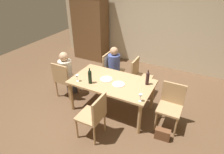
# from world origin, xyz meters

# --- Properties ---
(ground_plane) EXTENTS (10.00, 10.00, 0.00)m
(ground_plane) POSITION_xyz_m (0.00, 0.00, 0.00)
(ground_plane) COLOR brown
(rear_room_partition) EXTENTS (6.40, 0.12, 2.70)m
(rear_room_partition) POSITION_xyz_m (0.00, 2.68, 1.35)
(rear_room_partition) COLOR beige
(rear_room_partition) RESTS_ON ground_plane
(armoire_cabinet) EXTENTS (1.18, 0.62, 2.18)m
(armoire_cabinet) POSITION_xyz_m (-1.96, 2.23, 1.10)
(armoire_cabinet) COLOR brown
(armoire_cabinet) RESTS_ON ground_plane
(dining_table) EXTENTS (1.72, 0.97, 0.74)m
(dining_table) POSITION_xyz_m (0.00, 0.00, 0.65)
(dining_table) COLOR tan
(dining_table) RESTS_ON ground_plane
(chair_far_left) EXTENTS (0.46, 0.44, 0.92)m
(chair_far_left) POSITION_xyz_m (-0.51, 0.86, 0.59)
(chair_far_left) COLOR tan
(chair_far_left) RESTS_ON ground_plane
(chair_left_end) EXTENTS (0.44, 0.44, 0.92)m
(chair_left_end) POSITION_xyz_m (-1.24, -0.09, 0.53)
(chair_left_end) COLOR tan
(chair_left_end) RESTS_ON ground_plane
(chair_far_right) EXTENTS (0.44, 0.44, 0.92)m
(chair_far_right) POSITION_xyz_m (0.30, 0.86, 0.53)
(chair_far_right) COLOR tan
(chair_far_right) RESTS_ON ground_plane
(chair_near) EXTENTS (0.44, 0.44, 0.92)m
(chair_near) POSITION_xyz_m (0.09, -0.86, 0.53)
(chair_near) COLOR tan
(chair_near) RESTS_ON ground_plane
(chair_right_end) EXTENTS (0.44, 0.44, 0.92)m
(chair_right_end) POSITION_xyz_m (1.24, 0.09, 0.53)
(chair_right_end) COLOR tan
(chair_right_end) RESTS_ON ground_plane
(person_woman_host) EXTENTS (0.35, 0.30, 1.13)m
(person_woman_host) POSITION_xyz_m (-0.36, 0.86, 0.65)
(person_woman_host) COLOR #33333D
(person_woman_host) RESTS_ON ground_plane
(person_man_bearded) EXTENTS (0.31, 0.36, 1.15)m
(person_man_bearded) POSITION_xyz_m (-1.24, 0.03, 0.66)
(person_man_bearded) COLOR #33333D
(person_man_bearded) RESTS_ON ground_plane
(wine_bottle_tall_green) EXTENTS (0.08, 0.08, 0.34)m
(wine_bottle_tall_green) POSITION_xyz_m (-0.37, -0.27, 0.89)
(wine_bottle_tall_green) COLOR black
(wine_bottle_tall_green) RESTS_ON dining_table
(wine_bottle_dark_red) EXTENTS (0.07, 0.07, 0.32)m
(wine_bottle_dark_red) POSITION_xyz_m (0.69, 0.21, 0.88)
(wine_bottle_dark_red) COLOR black
(wine_bottle_dark_red) RESTS_ON dining_table
(wine_glass_near_left) EXTENTS (0.07, 0.07, 0.15)m
(wine_glass_near_left) POSITION_xyz_m (-0.64, -0.33, 0.84)
(wine_glass_near_left) COLOR silver
(wine_glass_near_left) RESTS_ON dining_table
(wine_glass_centre) EXTENTS (0.07, 0.07, 0.15)m
(wine_glass_centre) POSITION_xyz_m (0.76, -0.38, 0.84)
(wine_glass_centre) COLOR silver
(wine_glass_centre) RESTS_ON dining_table
(dinner_plate_host) EXTENTS (0.25, 0.25, 0.01)m
(dinner_plate_host) POSITION_xyz_m (0.18, -0.06, 0.74)
(dinner_plate_host) COLOR white
(dinner_plate_host) RESTS_ON dining_table
(dinner_plate_guest_left) EXTENTS (0.26, 0.26, 0.01)m
(dinner_plate_guest_left) POSITION_xyz_m (-0.14, 0.01, 0.74)
(dinner_plate_guest_left) COLOR white
(dinner_plate_guest_left) RESTS_ON dining_table
(handbag) EXTENTS (0.29, 0.14, 0.22)m
(handbag) POSITION_xyz_m (1.24, -0.35, 0.11)
(handbag) COLOR brown
(handbag) RESTS_ON ground_plane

